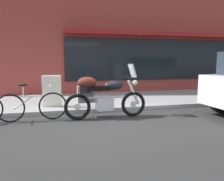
% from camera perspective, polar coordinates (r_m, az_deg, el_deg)
% --- Properties ---
extents(ground_plane, '(80.00, 80.00, 0.00)m').
position_cam_1_polar(ground_plane, '(5.29, -1.28, -8.62)').
color(ground_plane, '#2E2E2E').
extents(storefront_building, '(20.85, 0.90, 6.98)m').
position_cam_1_polar(storefront_building, '(12.19, 25.70, 16.08)').
color(storefront_building, brown).
rests_on(storefront_building, ground_plane).
extents(touring_motorcycle, '(2.18, 0.64, 1.42)m').
position_cam_1_polar(touring_motorcycle, '(5.64, -2.82, -1.21)').
color(touring_motorcycle, black).
rests_on(touring_motorcycle, ground_plane).
extents(parked_bicycle, '(1.71, 0.48, 0.94)m').
position_cam_1_polar(parked_bicycle, '(5.78, -20.35, -3.80)').
color(parked_bicycle, black).
rests_on(parked_bicycle, ground_plane).
extents(sandwich_board_sign, '(0.55, 0.41, 0.94)m').
position_cam_1_polar(sandwich_board_sign, '(6.78, -15.48, -0.12)').
color(sandwich_board_sign, silver).
rests_on(sandwich_board_sign, sidewalk_curb).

